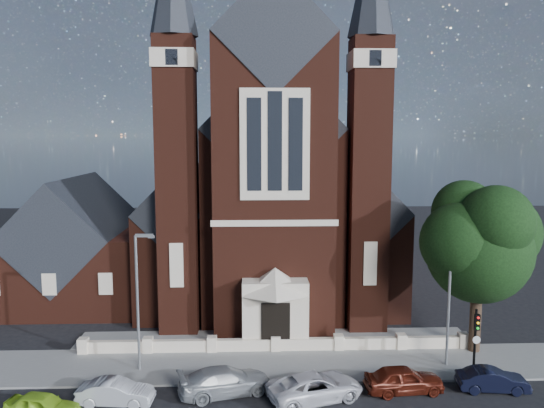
{
  "coord_description": "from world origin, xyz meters",
  "views": [
    {
      "loc": [
        -1.37,
        -25.47,
        13.56
      ],
      "look_at": [
        -0.03,
        12.0,
        8.72
      ],
      "focal_mm": 35.0,
      "sensor_mm": 36.0,
      "label": 1
    }
  ],
  "objects": [
    {
      "name": "car_lime_van",
      "position": [
        -11.61,
        -0.99,
        0.61
      ],
      "size": [
        3.79,
        2.13,
        1.22
      ],
      "primitive_type": "imported",
      "rotation": [
        0.0,
        0.0,
        1.37
      ],
      "color": "#A1D92B",
      "rests_on": "ground"
    },
    {
      "name": "pavement_strip",
      "position": [
        0.0,
        4.5,
        0.0
      ],
      "size": [
        60.0,
        5.0,
        0.12
      ],
      "primitive_type": "cube",
      "color": "slate",
      "rests_on": "ground"
    },
    {
      "name": "car_silver_b",
      "position": [
        -2.89,
        1.08,
        0.72
      ],
      "size": [
        5.3,
        3.33,
        1.43
      ],
      "primitive_type": "imported",
      "rotation": [
        0.0,
        0.0,
        1.86
      ],
      "color": "#999CA0",
      "rests_on": "ground"
    },
    {
      "name": "forecourt_wall",
      "position": [
        0.0,
        6.5,
        0.0
      ],
      "size": [
        24.0,
        0.4,
        0.9
      ],
      "primitive_type": "cube",
      "color": "beige",
      "rests_on": "ground"
    },
    {
      "name": "car_white_suv",
      "position": [
        1.78,
        0.32,
        0.69
      ],
      "size": [
        5.48,
        3.81,
        1.39
      ],
      "primitive_type": "imported",
      "rotation": [
        0.0,
        0.0,
        1.9
      ],
      "color": "white",
      "rests_on": "ground"
    },
    {
      "name": "car_navy",
      "position": [
        11.36,
        0.92,
        0.61
      ],
      "size": [
        3.79,
        1.61,
        1.22
      ],
      "primitive_type": "imported",
      "rotation": [
        0.0,
        0.0,
        1.48
      ],
      "color": "black",
      "rests_on": "ground"
    },
    {
      "name": "traffic_signal",
      "position": [
        11.0,
        2.43,
        2.58
      ],
      "size": [
        0.28,
        0.42,
        4.0
      ],
      "color": "black",
      "rests_on": "ground"
    },
    {
      "name": "ground",
      "position": [
        0.0,
        15.0,
        0.0
      ],
      "size": [
        120.0,
        120.0,
        0.0
      ],
      "primitive_type": "plane",
      "color": "black",
      "rests_on": "ground"
    },
    {
      "name": "car_silver_a",
      "position": [
        -8.4,
        0.22,
        0.63
      ],
      "size": [
        3.91,
        1.59,
        1.26
      ],
      "primitive_type": "imported",
      "rotation": [
        0.0,
        0.0,
        1.5
      ],
      "color": "#B2B5BA",
      "rests_on": "ground"
    },
    {
      "name": "car_dark_red",
      "position": [
        6.59,
        0.96,
        0.71
      ],
      "size": [
        4.3,
        2.03,
        1.42
      ],
      "primitive_type": "imported",
      "rotation": [
        0.0,
        0.0,
        1.66
      ],
      "color": "#52180E",
      "rests_on": "ground"
    },
    {
      "name": "street_tree",
      "position": [
        12.6,
        5.71,
        6.96
      ],
      "size": [
        6.4,
        6.6,
        10.7
      ],
      "color": "black",
      "rests_on": "ground"
    },
    {
      "name": "street_lamp_left",
      "position": [
        -7.91,
        4.0,
        4.6
      ],
      "size": [
        1.16,
        0.22,
        8.09
      ],
      "color": "gray",
      "rests_on": "ground"
    },
    {
      "name": "street_lamp_right",
      "position": [
        10.09,
        4.0,
        4.6
      ],
      "size": [
        1.16,
        0.22,
        8.09
      ],
      "color": "gray",
      "rests_on": "ground"
    },
    {
      "name": "forecourt_paving",
      "position": [
        0.0,
        8.5,
        0.0
      ],
      "size": [
        26.0,
        3.0,
        0.14
      ],
      "primitive_type": "cube",
      "color": "slate",
      "rests_on": "ground"
    },
    {
      "name": "church",
      "position": [
        -0.0,
        22.94,
        8.19
      ],
      "size": [
        20.01,
        34.9,
        29.2
      ],
      "color": "#441C12",
      "rests_on": "ground"
    },
    {
      "name": "parish_hall",
      "position": [
        -16.0,
        18.0,
        4.01
      ],
      "size": [
        12.0,
        12.2,
        10.24
      ],
      "color": "#441C12",
      "rests_on": "ground"
    }
  ]
}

